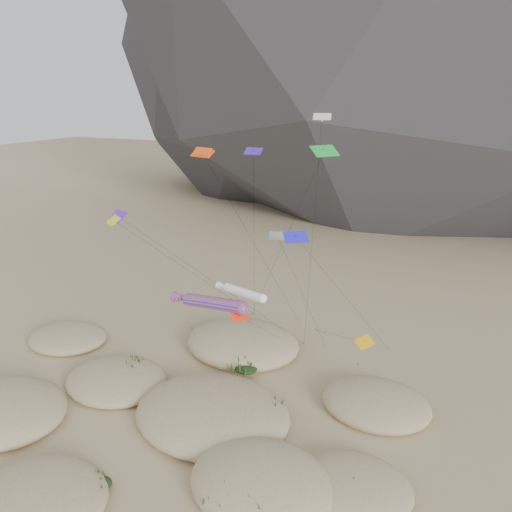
# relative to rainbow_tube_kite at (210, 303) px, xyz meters

# --- Properties ---
(ground) EXTENTS (500.00, 500.00, 0.00)m
(ground) POSITION_rel_rainbow_tube_kite_xyz_m (-0.00, -7.53, -10.65)
(ground) COLOR #CCB789
(ground) RESTS_ON ground
(dunes) EXTENTS (49.09, 38.84, 3.79)m
(dunes) POSITION_rel_rainbow_tube_kite_xyz_m (-1.71, -2.86, -9.92)
(dunes) COLOR #CCB789
(dunes) RESTS_ON ground
(dune_grass) EXTENTS (41.74, 29.54, 1.53)m
(dune_grass) POSITION_rel_rainbow_tube_kite_xyz_m (-1.26, -4.68, -9.80)
(dune_grass) COLOR black
(dune_grass) RESTS_ON ground
(kite_stakes) EXTENTS (24.95, 7.86, 0.30)m
(kite_stakes) POSITION_rel_rainbow_tube_kite_xyz_m (2.11, 16.34, -10.50)
(kite_stakes) COLOR #3F2D1E
(kite_stakes) RESTS_ON ground
(rainbow_tube_kite) EXTENTS (9.18, 15.19, 11.67)m
(rainbow_tube_kite) POSITION_rel_rainbow_tube_kite_xyz_m (0.00, 0.00, 0.00)
(rainbow_tube_kite) COLOR orange
(rainbow_tube_kite) RESTS_ON ground
(white_tube_kite) EXTENTS (9.00, 14.83, 11.32)m
(white_tube_kite) POSITION_rel_rainbow_tube_kite_xyz_m (1.52, 3.80, -0.06)
(white_tube_kite) COLOR white
(white_tube_kite) RESTS_ON ground
(orange_parafoil) EXTENTS (8.06, 14.20, 24.70)m
(orange_parafoil) POSITION_rel_rainbow_tube_kite_xyz_m (-3.98, 6.37, 13.27)
(orange_parafoil) COLOR #F54E0C
(orange_parafoil) RESTS_ON ground
(multi_parafoil) EXTENTS (4.44, 9.07, 16.45)m
(multi_parafoil) POSITION_rel_rainbow_tube_kite_xyz_m (4.09, 7.19, 5.20)
(multi_parafoil) COLOR #F24D19
(multi_parafoil) RESTS_ON ground
(delta_kites) EXTENTS (31.12, 22.28, 28.16)m
(delta_kites) POSITION_rel_rainbow_tube_kite_xyz_m (1.28, 4.70, 7.60)
(delta_kites) COLOR yellow
(delta_kites) RESTS_ON ground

